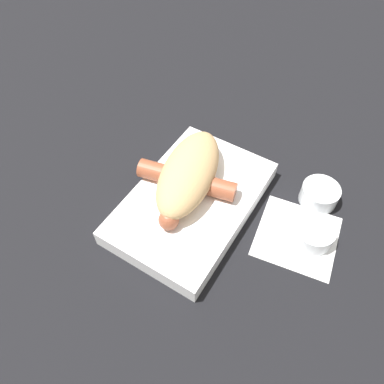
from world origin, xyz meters
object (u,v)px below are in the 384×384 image
(condiment_cup_near, at_px, (313,235))
(condiment_cup_far, at_px, (319,195))
(bread_roll, at_px, (189,172))
(food_tray, at_px, (192,202))
(sausage, at_px, (187,180))

(condiment_cup_near, bearing_deg, condiment_cup_far, 13.63)
(condiment_cup_near, xyz_separation_m, condiment_cup_far, (0.07, 0.02, 0.00))
(bread_roll, distance_m, condiment_cup_far, 0.20)
(food_tray, relative_size, sausage, 1.45)
(food_tray, bearing_deg, bread_roll, 43.12)
(bread_roll, xyz_separation_m, condiment_cup_far, (0.09, -0.17, -0.04))
(food_tray, distance_m, bread_roll, 0.05)
(food_tray, distance_m, condiment_cup_near, 0.18)
(bread_roll, height_order, condiment_cup_far, bread_roll)
(condiment_cup_near, distance_m, condiment_cup_far, 0.07)
(food_tray, xyz_separation_m, sausage, (0.01, 0.02, 0.03))
(food_tray, height_order, condiment_cup_near, same)
(sausage, bearing_deg, condiment_cup_far, -59.83)
(food_tray, bearing_deg, condiment_cup_far, -54.11)
(sausage, xyz_separation_m, condiment_cup_near, (0.03, -0.19, -0.03))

